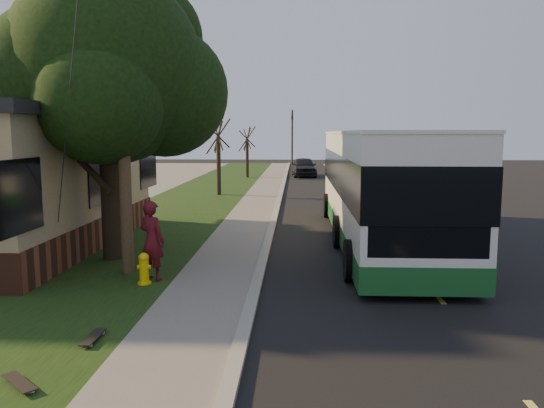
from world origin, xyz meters
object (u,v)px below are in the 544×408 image
at_px(bare_tree_far, 247,153).
at_px(skateboard_spare, 19,383).
at_px(distant_car, 304,167).
at_px(dumpster, 20,208).
at_px(traffic_signal, 292,138).
at_px(transit_bus, 379,183).
at_px(utility_pole, 121,87).
at_px(leafy_tree, 109,72).
at_px(skateboard_main, 93,337).
at_px(bare_tree_near, 219,158).
at_px(fire_hydrant, 144,269).
at_px(skateboarder, 152,240).

bearing_deg(bare_tree_far, skateboard_spare, -89.82).
bearing_deg(distant_car, dumpster, -117.98).
xyz_separation_m(traffic_signal, skateboard_spare, (-3.39, -39.04, -3.04)).
bearing_deg(transit_bus, bare_tree_far, 105.13).
bearing_deg(bare_tree_far, distant_car, 23.20).
relative_size(traffic_signal, skateboard_spare, 7.64).
xyz_separation_m(utility_pole, traffic_signal, (3.81, 33.01, -1.47)).
height_order(leafy_tree, skateboard_main, leafy_tree).
distance_m(bare_tree_near, traffic_signal, 16.52).
xyz_separation_m(bare_tree_far, distant_car, (4.50, 1.93, -1.21)).
relative_size(bare_tree_near, distant_car, 0.93).
height_order(fire_hydrant, traffic_signal, traffic_signal).
height_order(skateboard_main, skateboard_spare, same).
relative_size(fire_hydrant, distant_car, 0.16).
height_order(traffic_signal, skateboard_main, traffic_signal).
relative_size(utility_pole, traffic_signal, 1.65).
xyz_separation_m(transit_bus, skateboard_spare, (-6.50, -10.61, -1.80)).
xyz_separation_m(dumpster, distant_car, (11.00, 24.42, 0.04)).
xyz_separation_m(skateboard_spare, dumpster, (-6.61, 12.55, 0.62)).
xyz_separation_m(skateboard_spare, distant_car, (4.39, 36.97, 0.67)).
height_order(skateboard_spare, distant_car, distant_car).
distance_m(bare_tree_far, traffic_signal, 5.44).
xyz_separation_m(utility_pole, skateboarder, (0.81, -0.62, -3.61)).
relative_size(skateboarder, distant_car, 0.41).
bearing_deg(transit_bus, utility_pole, -146.55).
distance_m(skateboarder, distant_car, 31.80).
bearing_deg(utility_pole, distant_car, 81.17).
relative_size(bare_tree_far, skateboarder, 2.12).
relative_size(fire_hydrant, skateboard_spare, 1.03).
xyz_separation_m(leafy_tree, skateboard_spare, (1.28, -7.69, -5.04)).
height_order(utility_pole, skateboard_main, utility_pole).
bearing_deg(dumpster, leafy_tree, -42.36).
bearing_deg(skateboard_main, transit_bus, 55.68).
relative_size(bare_tree_far, distant_car, 0.87).
xyz_separation_m(traffic_signal, skateboard_main, (-3.00, -37.39, -3.04)).
bearing_deg(bare_tree_far, skateboarder, -89.03).
xyz_separation_m(utility_pole, skateboard_main, (0.81, -4.38, -4.51)).
distance_m(utility_pole, skateboard_main, 6.34).
bearing_deg(distant_car, utility_pole, -102.56).
bearing_deg(skateboard_spare, transit_bus, 58.49).
distance_m(dumpster, distant_car, 26.78).
bearing_deg(dumpster, transit_bus, -8.45).
bearing_deg(transit_bus, bare_tree_near, 119.75).
relative_size(bare_tree_far, skateboard_main, 5.20).
xyz_separation_m(leafy_tree, skateboarder, (1.67, -2.27, -4.15)).
distance_m(transit_bus, distant_car, 26.48).
bearing_deg(fire_hydrant, skateboard_main, -88.31).
bearing_deg(utility_pole, traffic_signal, 83.42).
xyz_separation_m(fire_hydrant, skateboard_main, (0.10, -3.39, -0.31)).
distance_m(traffic_signal, skateboarder, 33.82).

